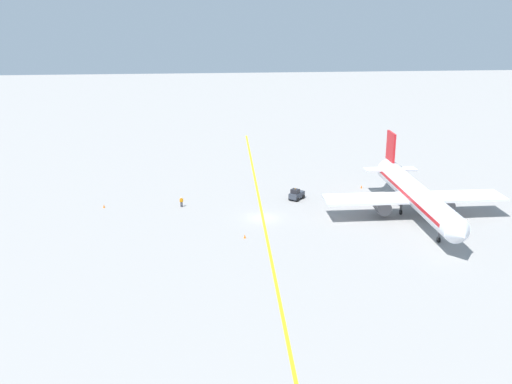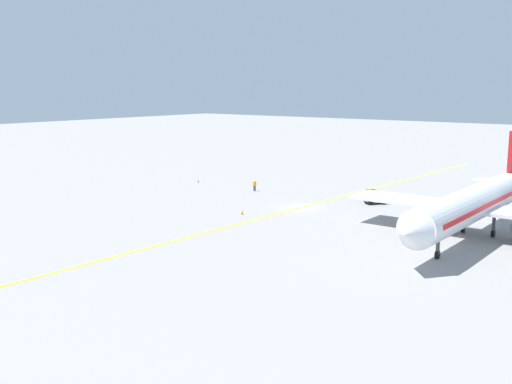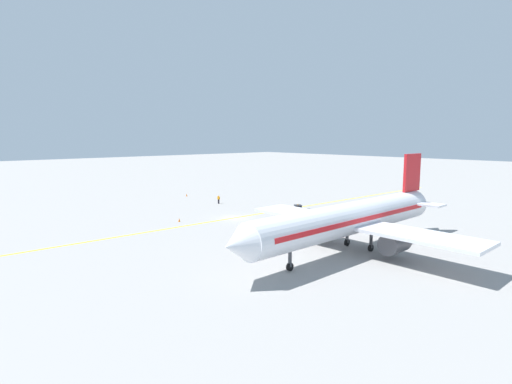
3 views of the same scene
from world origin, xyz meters
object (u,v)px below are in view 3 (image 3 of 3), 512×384
Objects in this scene: baggage_tug_dark at (301,211)px; traffic_cone_mid_apron at (390,223)px; airplane_at_gate at (352,219)px; traffic_cone_by_wingtip at (187,195)px; traffic_cone_near_nose at (179,220)px; ground_crew_worker at (219,199)px.

traffic_cone_mid_apron is (-12.62, -5.37, -0.63)m from baggage_tug_dark.
traffic_cone_by_wingtip is (48.45, -9.17, -3.43)m from airplane_at_gate.
traffic_cone_mid_apron is (4.12, -15.84, -3.43)m from airplane_at_gate.
ground_crew_worker is at bearing -57.36° from traffic_cone_near_nose.
baggage_tug_dark is 5.98× the size of traffic_cone_near_nose.
ground_crew_worker is at bearing -13.19° from airplane_at_gate.
traffic_cone_mid_apron is at bearing -171.44° from traffic_cone_by_wingtip.
ground_crew_worker reaches higher than traffic_cone_near_nose.
airplane_at_gate is 64.38× the size of traffic_cone_near_nose.
traffic_cone_near_nose is (-9.25, 14.44, -0.63)m from ground_crew_worker.
airplane_at_gate is 27.57m from traffic_cone_near_nose.
ground_crew_worker reaches higher than traffic_cone_by_wingtip.
baggage_tug_dark is at bearing 23.07° from traffic_cone_mid_apron.
traffic_cone_by_wingtip is at bearing -10.71° from airplane_at_gate.
airplane_at_gate is 10.77× the size of baggage_tug_dark.
traffic_cone_near_nose is at bearing 122.64° from ground_crew_worker.
traffic_cone_by_wingtip is (21.77, -15.18, 0.00)m from traffic_cone_near_nose.
traffic_cone_mid_apron is 1.00× the size of traffic_cone_by_wingtip.
traffic_cone_near_nose is at bearing 12.70° from airplane_at_gate.
traffic_cone_mid_apron is at bearing -156.93° from baggage_tug_dark.
airplane_at_gate is at bearing 166.81° from ground_crew_worker.
airplane_at_gate is at bearing 169.29° from traffic_cone_by_wingtip.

